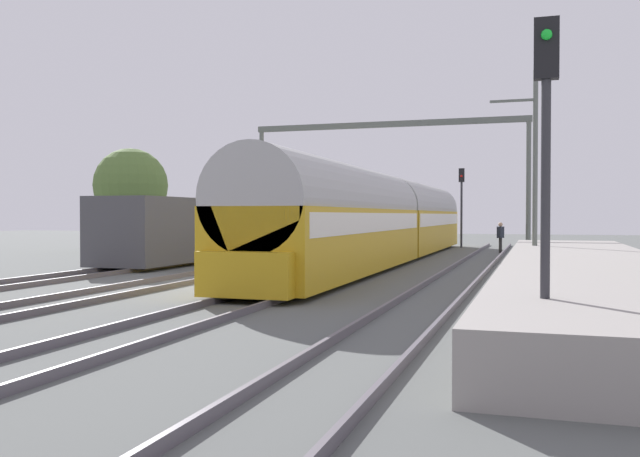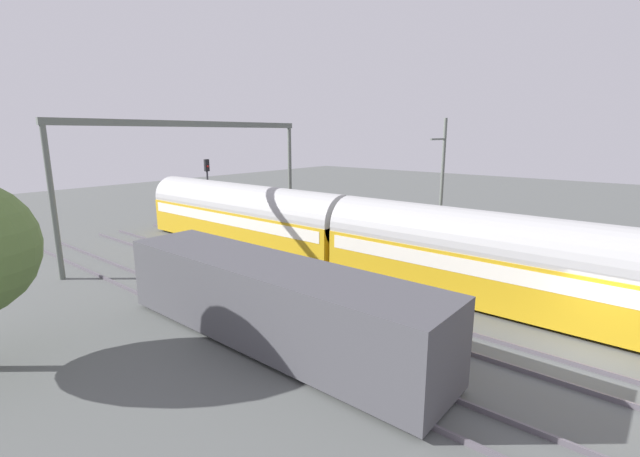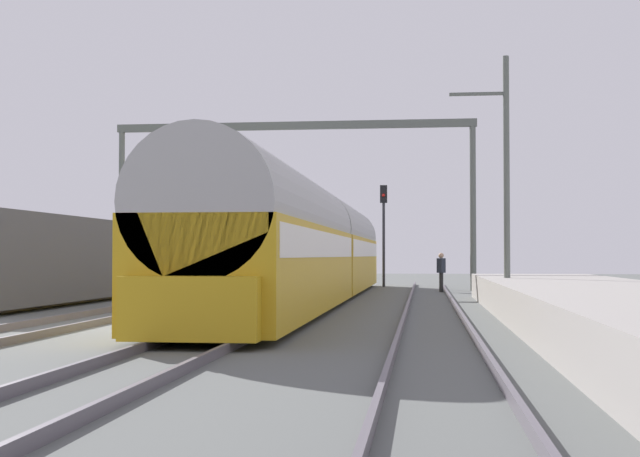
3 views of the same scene
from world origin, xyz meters
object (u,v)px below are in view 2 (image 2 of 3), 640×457
Objects in this scene: freight_car at (270,302)px; person_crossing at (291,218)px; railway_signal_far at (208,184)px; catenary_gantry at (196,153)px; passenger_train at (345,233)px.

freight_car is 7.51× the size of person_crossing.
railway_signal_far reaches higher than person_crossing.
person_crossing is 8.51m from catenary_gantry.
railway_signal_far is 6.62m from catenary_gantry.
catenary_gantry reaches higher than person_crossing.
freight_car is 17.36m from person_crossing.
railway_signal_far is 0.31× the size of catenary_gantry.
catenary_gantry is at bearing 106.51° from person_crossing.
railway_signal_far reaches higher than passenger_train.
railway_signal_far reaches higher than freight_car.
railway_signal_far is at bearing 59.46° from freight_car.
passenger_train is 9.65m from person_crossing.
person_crossing is at bearing 60.62° from passenger_train.
person_crossing is 7.04m from railway_signal_far.
freight_car is at bearing -160.11° from passenger_train.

